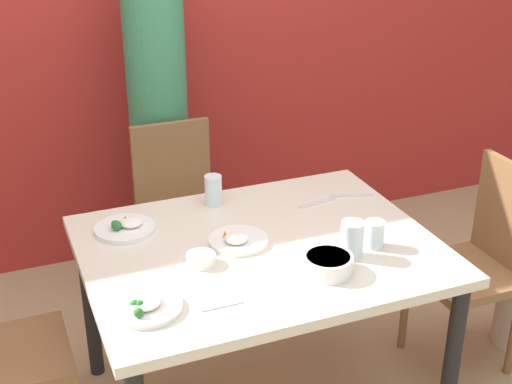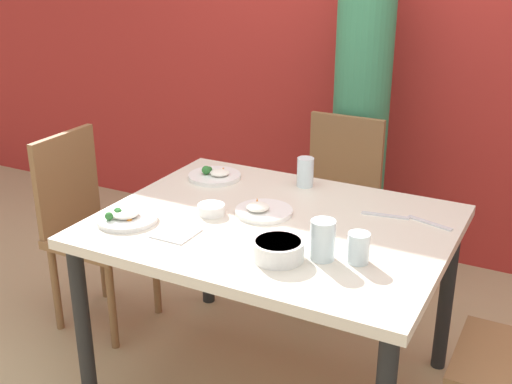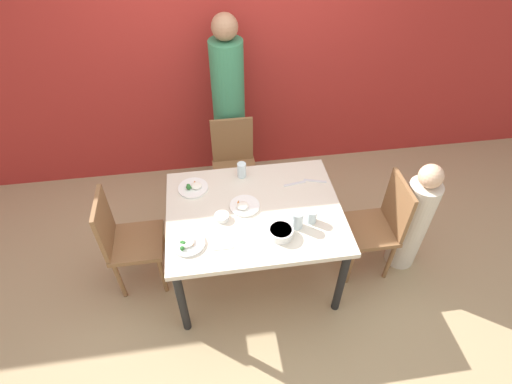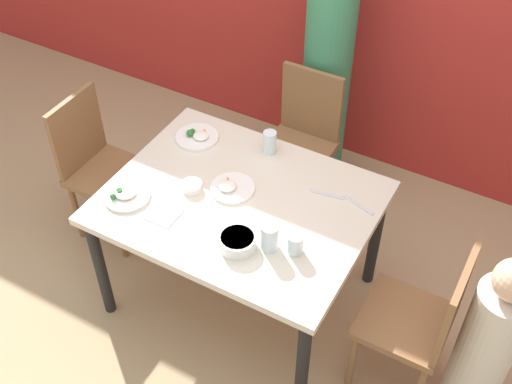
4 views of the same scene
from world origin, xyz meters
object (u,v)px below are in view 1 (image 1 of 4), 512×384
at_px(person_adult, 159,126).
at_px(chair_child_spot, 480,260).
at_px(glass_water_tall, 213,190).
at_px(chair_adult_spot, 180,212).
at_px(bowl_curry, 328,264).
at_px(plate_rice_adult, 146,306).

bearing_deg(person_adult, chair_child_spot, -49.35).
bearing_deg(person_adult, glass_water_tall, -88.33).
xyz_separation_m(chair_adult_spot, person_adult, (-0.00, 0.32, 0.33)).
distance_m(chair_adult_spot, glass_water_tall, 0.55).
relative_size(chair_child_spot, bowl_curry, 5.31).
distance_m(chair_adult_spot, person_adult, 0.46).
bearing_deg(bowl_curry, chair_adult_spot, 100.82).
xyz_separation_m(chair_child_spot, bowl_curry, (-0.84, -0.21, 0.28)).
xyz_separation_m(chair_adult_spot, chair_child_spot, (1.05, -0.90, 0.00)).
height_order(chair_adult_spot, bowl_curry, chair_adult_spot).
height_order(person_adult, bowl_curry, person_adult).
xyz_separation_m(chair_adult_spot, plate_rice_adult, (-0.42, -1.10, 0.26)).
relative_size(chair_adult_spot, person_adult, 0.52).
height_order(bowl_curry, plate_rice_adult, bowl_curry).
bearing_deg(person_adult, chair_adult_spot, -90.00).
distance_m(chair_adult_spot, plate_rice_adult, 1.21).
xyz_separation_m(bowl_curry, glass_water_tall, (-0.19, 0.66, 0.03)).
xyz_separation_m(bowl_curry, plate_rice_adult, (-0.63, 0.01, -0.02)).
height_order(chair_child_spot, plate_rice_adult, chair_child_spot).
bearing_deg(bowl_curry, person_adult, 98.46).
relative_size(chair_adult_spot, chair_child_spot, 1.00).
xyz_separation_m(chair_child_spot, plate_rice_adult, (-1.47, -0.19, 0.26)).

